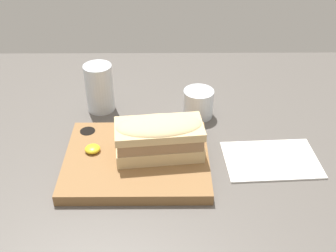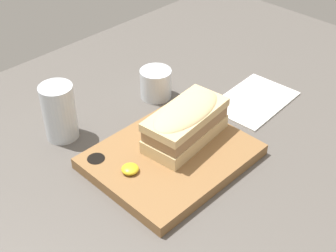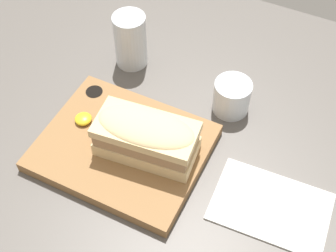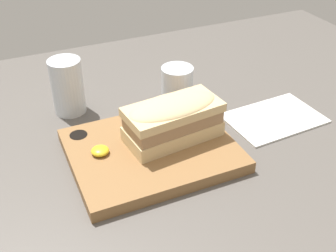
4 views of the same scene
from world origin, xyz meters
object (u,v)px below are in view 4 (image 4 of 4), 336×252
Objects in this scene: napkin at (274,118)px; serving_board at (151,150)px; sandwich at (173,118)px; water_glass at (68,90)px; wine_glass at (177,83)px.

serving_board is at bearing -178.24° from napkin.
sandwich reaches higher than napkin.
water_glass is 43.69cm from napkin.
serving_board is 7.30cm from sandwich.
sandwich is at bearing -117.30° from wine_glass.
napkin is at bearing 1.76° from serving_board.
water_glass is at bearing 125.18° from sandwich.
water_glass reaches higher than sandwich.
water_glass is 0.59× the size of napkin.
water_glass is at bearing 172.68° from wine_glass.
serving_board is 1.46× the size of napkin.
napkin is (14.28, -17.57, -2.80)cm from wine_glass.
water_glass reaches higher than napkin.
wine_glass reaches higher than serving_board.
serving_board is 23.19cm from wine_glass.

